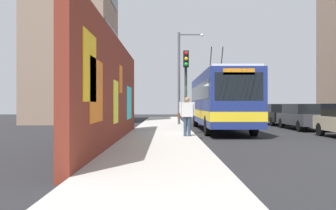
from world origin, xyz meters
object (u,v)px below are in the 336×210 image
Objects in this scene: city_bus at (220,99)px; parked_car_dark_gray at (303,116)px; parked_car_black at (277,114)px; pedestrian_at_curb at (187,113)px; street_lamp at (182,71)px; traffic_light at (186,77)px.

parked_car_dark_gray is at bearing -81.84° from city_bus.
parked_car_black is at bearing 0.00° from parked_car_dark_gray.
pedestrian_at_curb is at bearing 158.09° from city_bus.
parked_car_dark_gray is at bearing -117.52° from street_lamp.
pedestrian_at_curb is 0.26× the size of street_lamp.
pedestrian_at_curb is at bearing 177.93° from traffic_light.
traffic_light is (-9.07, 7.35, 2.11)m from parked_car_black.
city_bus reaches higher than parked_car_black.
pedestrian_at_curb is at bearing 130.37° from parked_car_dark_gray.
traffic_light is (2.65, -0.10, 1.78)m from pedestrian_at_curb.
traffic_light is 7.52m from street_lamp.
pedestrian_at_curb is at bearing 178.82° from street_lamp.
parked_car_dark_gray is 2.89× the size of pedestrian_at_curb.
pedestrian_at_curb is (-6.33, 7.45, 0.32)m from parked_car_dark_gray.
city_bus reaches higher than traffic_light.
traffic_light reaches higher than parked_car_black.
city_bus is 5.36m from street_lamp.
pedestrian_at_curb is (-11.71, 7.45, 0.32)m from parked_car_black.
street_lamp is at bearing 24.28° from city_bus.
traffic_light is at bearing 143.79° from city_bus.
city_bus is 3.80m from traffic_light.
street_lamp is at bearing 102.57° from parked_car_black.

